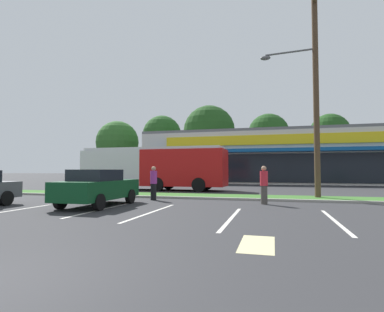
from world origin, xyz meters
name	(u,v)px	position (x,y,z in m)	size (l,w,h in m)	color
grass_median	(203,196)	(0.00, 14.00, 0.06)	(56.00, 2.20, 0.12)	#386B28
curb_lip	(198,198)	(0.00, 12.78, 0.06)	(56.00, 0.24, 0.12)	#99968C
parking_stripe_0	(4,212)	(-5.69, 6.23, 0.00)	(0.12, 4.80, 0.01)	silver
parking_stripe_1	(102,209)	(-2.60, 7.82, 0.00)	(0.12, 4.80, 0.01)	silver
parking_stripe_2	(151,212)	(-0.42, 7.52, 0.00)	(0.12, 4.80, 0.01)	silver
parking_stripe_3	(231,218)	(2.55, 6.96, 0.00)	(0.12, 4.80, 0.01)	silver
parking_stripe_4	(335,221)	(5.64, 7.26, 0.00)	(0.12, 4.80, 0.01)	silver
lot_arrow	(257,244)	(3.53, 3.70, 0.00)	(0.70, 1.60, 0.01)	beige
storefront_building	(280,158)	(4.62, 35.86, 3.04)	(31.42, 13.05, 6.07)	beige
tree_far_left	(117,142)	(-23.55, 46.89, 6.60)	(7.66, 7.66, 10.44)	#473323
tree_left	(162,135)	(-14.55, 45.90, 7.56)	(6.57, 6.57, 10.86)	#473323
tree_mid_left	(209,131)	(-5.53, 42.22, 7.41)	(7.80, 7.80, 11.32)	#473323
tree_mid	(269,134)	(3.20, 43.51, 6.83)	(6.10, 6.10, 9.90)	#473323
tree_mid_right	(330,133)	(11.90, 45.21, 6.91)	(5.69, 5.69, 9.78)	#473323
utility_pole	(313,88)	(5.96, 14.25, 5.90)	(3.07, 2.40, 11.09)	#4C3826
city_bus	(153,167)	(-5.13, 19.11, 1.76)	(11.38, 2.77, 3.25)	#B71414
bus_stop_bench	(90,189)	(-5.83, 11.85, 0.50)	(1.60, 0.45, 0.95)	brown
car_0	(98,187)	(-3.38, 8.71, 0.80)	(1.92, 4.22, 1.55)	#0C3F1E
pedestrian_near_bench	(264,185)	(3.45, 11.25, 0.86)	(0.35, 0.35, 1.72)	#47423D
pedestrian_by_pole	(154,183)	(-2.07, 11.74, 0.86)	(0.35, 0.35, 1.72)	black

